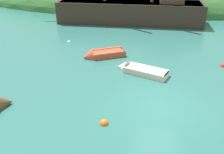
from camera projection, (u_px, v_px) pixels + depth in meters
ground_plane at (159, 107)px, 12.54m from camera, size 120.00×120.00×0.00m
sailing_ship at (131, 14)px, 25.86m from camera, size 16.75×3.85×12.51m
rowboat_outer_left at (102, 55)px, 18.15m from camera, size 3.05×2.28×0.99m
rowboat_outer_right at (138, 71)px, 15.91m from camera, size 3.39×2.00×0.94m
buoy_white at (69, 42)px, 20.92m from camera, size 0.29×0.29×0.29m
buoy_orange at (104, 124)px, 11.39m from camera, size 0.40×0.40×0.40m
buoy_red at (223, 66)px, 16.79m from camera, size 0.42×0.42×0.42m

